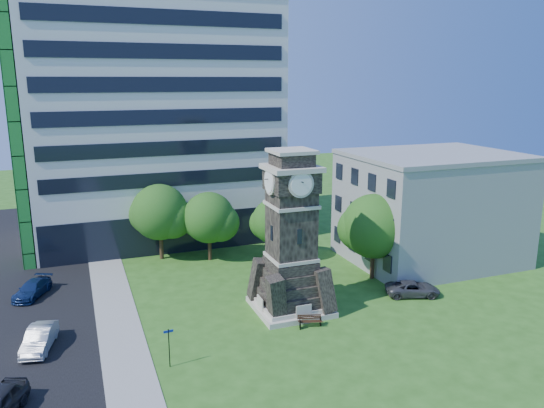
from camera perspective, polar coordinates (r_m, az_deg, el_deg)
name	(u,v)px	position (r m, az deg, el deg)	size (l,w,h in m)	color
ground	(262,327)	(38.51, -1.05, -13.05)	(160.00, 160.00, 0.00)	#2B5919
sidewalk	(117,318)	(41.25, -16.31, -11.70)	(3.00, 70.00, 0.06)	gray
clock_tower	(291,243)	(39.28, 2.06, -4.21)	(5.40, 5.40, 12.22)	beige
office_tall	(152,107)	(59.02, -12.78, 10.18)	(26.20, 15.11, 28.60)	silver
office_low	(431,207)	(52.71, 16.70, -0.31)	(15.20, 12.20, 10.40)	gray
car_street_mid	(39,339)	(38.46, -23.73, -13.12)	(1.49, 4.26, 1.40)	#A5A8AD
car_street_north	(32,289)	(47.28, -24.38, -8.34)	(1.73, 4.26, 1.24)	#12244F
car_east_lot	(413,289)	(44.77, 14.91, -8.79)	(1.99, 4.32, 1.20)	#424347
park_bench	(310,320)	(38.42, 4.11, -12.39)	(1.68, 0.45, 0.87)	black
street_sign	(169,343)	(33.59, -11.03, -14.50)	(0.60, 0.06, 2.49)	black
tree_nw	(160,214)	(51.88, -11.91, -1.05)	(5.93, 5.40, 7.38)	#332114
tree_nc	(210,219)	(50.92, -6.73, -1.63)	(5.39, 4.90, 6.68)	#332114
tree_ne	(276,223)	(50.50, 0.38, -2.03)	(4.87, 4.43, 6.12)	#332114
tree_east	(375,228)	(46.56, 10.98, -2.56)	(6.15, 5.59, 7.55)	#332114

